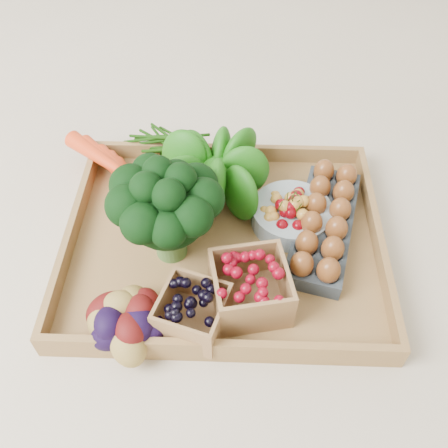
{
  "coord_description": "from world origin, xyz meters",
  "views": [
    {
      "loc": [
        0.02,
        -0.56,
        0.71
      ],
      "look_at": [
        0.0,
        0.0,
        0.06
      ],
      "focal_mm": 40.0,
      "sensor_mm": 36.0,
      "label": 1
    }
  ],
  "objects_px": {
    "cherry_bowl": "(291,215)",
    "broccoli": "(169,225)",
    "tray": "(224,243)",
    "egg_carton": "(324,227)"
  },
  "relations": [
    {
      "from": "tray",
      "to": "egg_carton",
      "type": "relative_size",
      "value": 2.01
    },
    {
      "from": "broccoli",
      "to": "egg_carton",
      "type": "relative_size",
      "value": 0.65
    },
    {
      "from": "egg_carton",
      "to": "tray",
      "type": "bearing_deg",
      "value": -157.72
    },
    {
      "from": "tray",
      "to": "cherry_bowl",
      "type": "distance_m",
      "value": 0.13
    },
    {
      "from": "broccoli",
      "to": "egg_carton",
      "type": "xyz_separation_m",
      "value": [
        0.27,
        0.05,
        -0.05
      ]
    },
    {
      "from": "tray",
      "to": "egg_carton",
      "type": "xyz_separation_m",
      "value": [
        0.18,
        0.02,
        0.02
      ]
    },
    {
      "from": "tray",
      "to": "broccoli",
      "type": "bearing_deg",
      "value": -163.04
    },
    {
      "from": "broccoli",
      "to": "cherry_bowl",
      "type": "relative_size",
      "value": 1.23
    },
    {
      "from": "cherry_bowl",
      "to": "broccoli",
      "type": "bearing_deg",
      "value": -160.34
    },
    {
      "from": "tray",
      "to": "egg_carton",
      "type": "distance_m",
      "value": 0.18
    }
  ]
}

